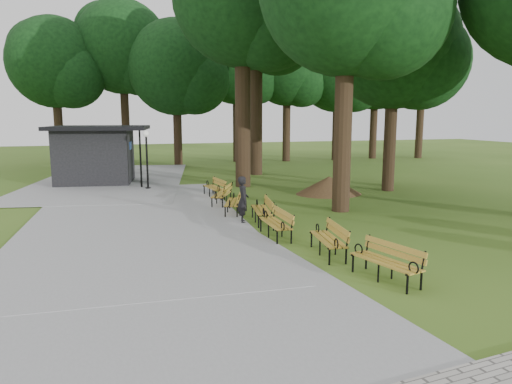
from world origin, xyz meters
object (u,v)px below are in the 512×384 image
object	(u,v)px
lawn_tree_4	(256,18)
lawn_tree_5	(395,42)
dirt_mound	(329,185)
bench_2	(275,224)
bench_5	(222,194)
lamp_post	(147,147)
bench_4	(233,202)
lawn_tree_1	(394,45)
bench_0	(386,262)
bench_1	(328,239)
kiosk	(95,155)
person	(243,200)
bench_3	(261,210)
bench_6	(214,188)

from	to	relation	value
lawn_tree_4	lawn_tree_5	size ratio (longest dim) A/B	1.26
dirt_mound	lawn_tree_4	xyz separation A→B (m)	(-1.19, 8.26, 9.22)
bench_2	bench_5	world-z (taller)	same
bench_2	bench_5	size ratio (longest dim) A/B	1.00
lamp_post	bench_4	size ratio (longest dim) A/B	1.58
bench_4	lawn_tree_5	size ratio (longest dim) A/B	0.18
lawn_tree_1	bench_0	bearing A→B (deg)	-122.60
lamp_post	bench_2	distance (m)	11.50
lamp_post	lawn_tree_5	bearing A→B (deg)	-10.89
bench_1	bench_4	world-z (taller)	same
bench_5	lawn_tree_4	xyz separation A→B (m)	(4.36, 9.44, 9.21)
bench_4	lawn_tree_5	world-z (taller)	lawn_tree_5
bench_0	bench_1	size ratio (longest dim) A/B	1.00
bench_5	lawn_tree_5	distance (m)	12.40
lawn_tree_1	kiosk	bearing A→B (deg)	153.95
person	bench_3	bearing A→B (deg)	-89.03
bench_1	bench_6	distance (m)	9.85
bench_4	bench_5	world-z (taller)	same
bench_2	lawn_tree_5	distance (m)	14.49
bench_0	bench_3	bearing A→B (deg)	173.56
lawn_tree_4	lawn_tree_5	xyz separation A→B (m)	(5.45, -6.69, -2.15)
person	bench_4	size ratio (longest dim) A/B	0.87
lawn_tree_4	dirt_mound	bearing A→B (deg)	-81.78
bench_0	lawn_tree_5	bearing A→B (deg)	132.39
kiosk	bench_1	distance (m)	17.49
person	lawn_tree_4	distance (m)	16.30
bench_6	lawn_tree_4	xyz separation A→B (m)	(4.31, 7.57, 9.21)
lamp_post	bench_3	world-z (taller)	lamp_post
kiosk	bench_2	bearing A→B (deg)	-59.74
lamp_post	bench_4	world-z (taller)	lamp_post
bench_2	bench_4	distance (m)	3.86
bench_0	bench_3	xyz separation A→B (m)	(-0.96, 6.42, 0.00)
dirt_mound	lawn_tree_4	bearing A→B (deg)	98.22
lawn_tree_1	lawn_tree_4	xyz separation A→B (m)	(-4.51, 8.14, 2.56)
lawn_tree_5	person	bearing A→B (deg)	-147.28
lawn_tree_1	bench_2	bearing A→B (deg)	-140.17
bench_3	lawn_tree_5	size ratio (longest dim) A/B	0.18
kiosk	lawn_tree_5	world-z (taller)	lawn_tree_5
bench_2	kiosk	bearing A→B (deg)	-157.22
bench_2	lawn_tree_4	world-z (taller)	lawn_tree_4
lawn_tree_4	lawn_tree_5	world-z (taller)	lawn_tree_4
bench_4	bench_3	bearing A→B (deg)	38.08
bench_5	lawn_tree_4	bearing A→B (deg)	-179.45
bench_1	bench_2	size ratio (longest dim) A/B	1.00
lawn_tree_5	bench_6	bearing A→B (deg)	-174.85
lamp_post	bench_2	world-z (taller)	lamp_post
lawn_tree_5	lawn_tree_4	bearing A→B (deg)	129.19
bench_3	bench_6	xyz separation A→B (m)	(-0.59, 5.53, 0.00)
dirt_mound	bench_0	world-z (taller)	bench_0
bench_1	dirt_mound	bearing A→B (deg)	161.84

